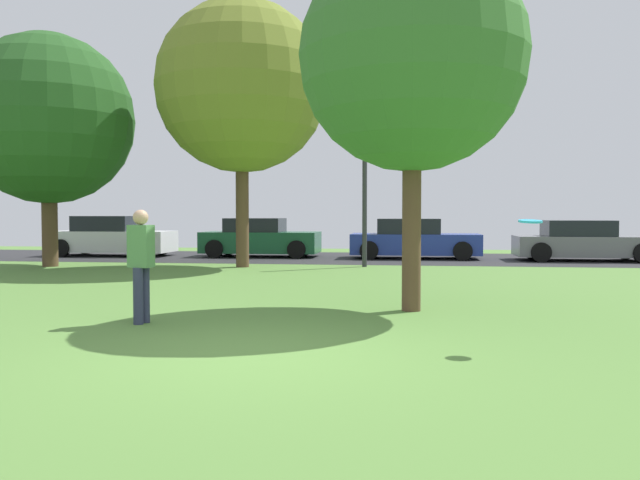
{
  "coord_description": "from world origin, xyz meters",
  "views": [
    {
      "loc": [
        1.65,
        -7.01,
        1.56
      ],
      "look_at": [
        0.0,
        4.97,
        1.07
      ],
      "focal_mm": 36.8,
      "sensor_mm": 36.0,
      "label": 1
    }
  ],
  "objects_px": {
    "frisbee_disc": "(530,221)",
    "oak_tree_left": "(48,119)",
    "parked_car_blue": "(414,240)",
    "birch_tree_lone": "(412,58)",
    "oak_tree_center": "(242,87)",
    "street_lamp_post": "(365,190)",
    "parked_car_white": "(112,238)",
    "parked_car_grey": "(583,242)",
    "person_thrower": "(141,261)",
    "parked_car_green": "(260,239)"
  },
  "relations": [
    {
      "from": "frisbee_disc",
      "to": "oak_tree_left",
      "type": "bearing_deg",
      "value": 139.27
    },
    {
      "from": "oak_tree_center",
      "to": "parked_car_grey",
      "type": "relative_size",
      "value": 1.74
    },
    {
      "from": "birch_tree_lone",
      "to": "parked_car_white",
      "type": "bearing_deg",
      "value": 131.59
    },
    {
      "from": "person_thrower",
      "to": "street_lamp_post",
      "type": "relative_size",
      "value": 0.36
    },
    {
      "from": "oak_tree_center",
      "to": "frisbee_disc",
      "type": "bearing_deg",
      "value": -60.09
    },
    {
      "from": "birch_tree_lone",
      "to": "oak_tree_center",
      "type": "bearing_deg",
      "value": 121.19
    },
    {
      "from": "frisbee_disc",
      "to": "oak_tree_center",
      "type": "bearing_deg",
      "value": 119.91
    },
    {
      "from": "birch_tree_lone",
      "to": "frisbee_disc",
      "type": "xyz_separation_m",
      "value": [
        1.35,
        -2.77,
        -2.55
      ]
    },
    {
      "from": "oak_tree_center",
      "to": "street_lamp_post",
      "type": "height_order",
      "value": "oak_tree_center"
    },
    {
      "from": "oak_tree_center",
      "to": "parked_car_green",
      "type": "distance_m",
      "value": 6.52
    },
    {
      "from": "parked_car_white",
      "to": "parked_car_grey",
      "type": "relative_size",
      "value": 0.99
    },
    {
      "from": "parked_car_green",
      "to": "parked_car_blue",
      "type": "height_order",
      "value": "parked_car_green"
    },
    {
      "from": "birch_tree_lone",
      "to": "parked_car_white",
      "type": "relative_size",
      "value": 1.33
    },
    {
      "from": "oak_tree_left",
      "to": "street_lamp_post",
      "type": "bearing_deg",
      "value": 7.0
    },
    {
      "from": "oak_tree_left",
      "to": "oak_tree_center",
      "type": "bearing_deg",
      "value": 5.54
    },
    {
      "from": "oak_tree_left",
      "to": "parked_car_green",
      "type": "bearing_deg",
      "value": 45.03
    },
    {
      "from": "parked_car_blue",
      "to": "street_lamp_post",
      "type": "relative_size",
      "value": 0.99
    },
    {
      "from": "parked_car_white",
      "to": "parked_car_green",
      "type": "relative_size",
      "value": 1.05
    },
    {
      "from": "oak_tree_center",
      "to": "parked_car_white",
      "type": "height_order",
      "value": "oak_tree_center"
    },
    {
      "from": "frisbee_disc",
      "to": "parked_car_white",
      "type": "xyz_separation_m",
      "value": [
        -12.33,
        15.13,
        -0.8
      ]
    },
    {
      "from": "frisbee_disc",
      "to": "parked_car_blue",
      "type": "bearing_deg",
      "value": 94.65
    },
    {
      "from": "oak_tree_left",
      "to": "parked_car_blue",
      "type": "xyz_separation_m",
      "value": [
        10.69,
        4.94,
        -3.69
      ]
    },
    {
      "from": "oak_tree_left",
      "to": "frisbee_disc",
      "type": "xyz_separation_m",
      "value": [
        11.93,
        -10.27,
        -2.86
      ]
    },
    {
      "from": "birch_tree_lone",
      "to": "oak_tree_center",
      "type": "height_order",
      "value": "oak_tree_center"
    },
    {
      "from": "oak_tree_left",
      "to": "oak_tree_center",
      "type": "relative_size",
      "value": 0.88
    },
    {
      "from": "person_thrower",
      "to": "parked_car_green",
      "type": "height_order",
      "value": "person_thrower"
    },
    {
      "from": "oak_tree_left",
      "to": "parked_car_blue",
      "type": "bearing_deg",
      "value": 24.8
    },
    {
      "from": "oak_tree_center",
      "to": "person_thrower",
      "type": "height_order",
      "value": "oak_tree_center"
    },
    {
      "from": "parked_car_white",
      "to": "street_lamp_post",
      "type": "xyz_separation_m",
      "value": [
        9.63,
        -3.73,
        1.58
      ]
    },
    {
      "from": "parked_car_white",
      "to": "frisbee_disc",
      "type": "bearing_deg",
      "value": -50.84
    },
    {
      "from": "oak_tree_center",
      "to": "parked_car_blue",
      "type": "height_order",
      "value": "oak_tree_center"
    },
    {
      "from": "parked_car_blue",
      "to": "street_lamp_post",
      "type": "distance_m",
      "value": 4.38
    },
    {
      "from": "oak_tree_center",
      "to": "parked_car_grey",
      "type": "bearing_deg",
      "value": 20.89
    },
    {
      "from": "birch_tree_lone",
      "to": "person_thrower",
      "type": "distance_m",
      "value": 5.23
    },
    {
      "from": "frisbee_disc",
      "to": "birch_tree_lone",
      "type": "bearing_deg",
      "value": 116.01
    },
    {
      "from": "oak_tree_center",
      "to": "parked_car_blue",
      "type": "relative_size",
      "value": 1.75
    },
    {
      "from": "person_thrower",
      "to": "parked_car_green",
      "type": "bearing_deg",
      "value": 107.51
    },
    {
      "from": "person_thrower",
      "to": "parked_car_grey",
      "type": "bearing_deg",
      "value": 66.72
    },
    {
      "from": "birch_tree_lone",
      "to": "street_lamp_post",
      "type": "xyz_separation_m",
      "value": [
        -1.34,
        8.64,
        -1.77
      ]
    },
    {
      "from": "birch_tree_lone",
      "to": "parked_car_green",
      "type": "distance_m",
      "value": 14.18
    },
    {
      "from": "parked_car_blue",
      "to": "parked_car_grey",
      "type": "relative_size",
      "value": 1.0
    },
    {
      "from": "street_lamp_post",
      "to": "parked_car_green",
      "type": "bearing_deg",
      "value": 135.43
    },
    {
      "from": "person_thrower",
      "to": "parked_car_grey",
      "type": "xyz_separation_m",
      "value": [
        9.45,
        13.83,
        -0.27
      ]
    },
    {
      "from": "birch_tree_lone",
      "to": "parked_car_grey",
      "type": "relative_size",
      "value": 1.32
    },
    {
      "from": "birch_tree_lone",
      "to": "person_thrower",
      "type": "height_order",
      "value": "birch_tree_lone"
    },
    {
      "from": "parked_car_green",
      "to": "parked_car_white",
      "type": "bearing_deg",
      "value": -177.04
    },
    {
      "from": "parked_car_green",
      "to": "oak_tree_center",
      "type": "bearing_deg",
      "value": -83.19
    },
    {
      "from": "oak_tree_center",
      "to": "person_thrower",
      "type": "bearing_deg",
      "value": -83.72
    },
    {
      "from": "birch_tree_lone",
      "to": "person_thrower",
      "type": "bearing_deg",
      "value": -155.11
    },
    {
      "from": "birch_tree_lone",
      "to": "parked_car_grey",
      "type": "distance_m",
      "value": 13.76
    }
  ]
}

